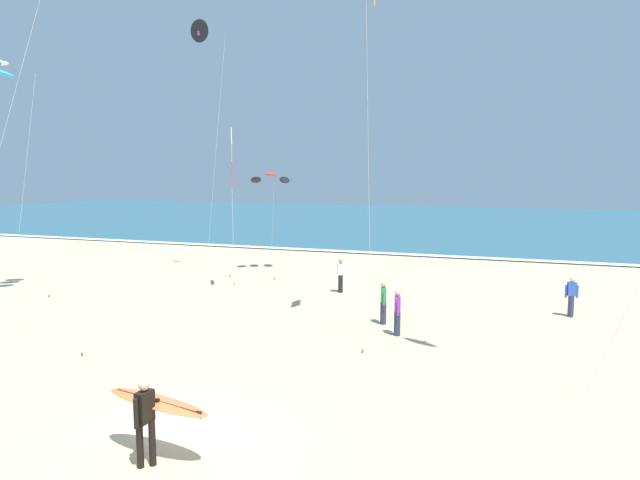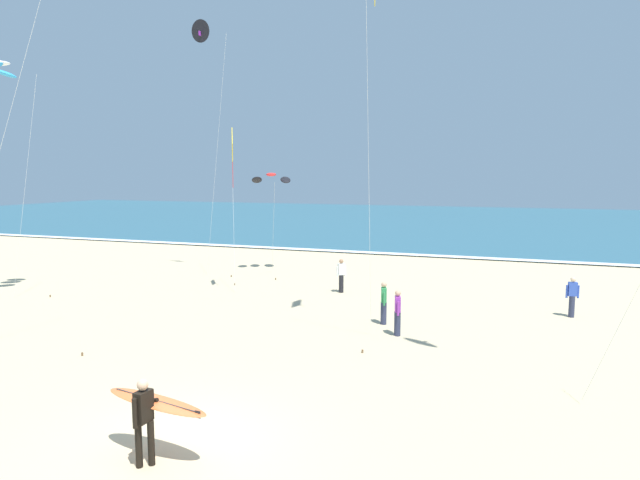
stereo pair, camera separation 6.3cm
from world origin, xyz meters
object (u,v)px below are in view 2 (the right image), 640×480
(bystander_white_top, at_px, (341,275))
(bystander_blue_top, at_px, (572,297))
(surfer_lead, at_px, (150,409))
(kite_arc_scarlet_distant, at_px, (271,178))
(bystander_purple_top, at_px, (398,313))
(bystander_green_top, at_px, (384,303))
(kite_delta_charcoal_close, at_px, (201,33))
(kite_diamond_golden_low, at_px, (232,148))

(bystander_white_top, distance_m, bystander_blue_top, 9.83)
(surfer_lead, xyz_separation_m, kite_arc_scarlet_distant, (-6.47, 19.61, 4.26))
(bystander_white_top, bearing_deg, bystander_purple_top, -56.83)
(bystander_green_top, bearing_deg, kite_arc_scarlet_distant, 134.40)
(surfer_lead, bearing_deg, kite_delta_charcoal_close, 118.35)
(bystander_purple_top, relative_size, bystander_white_top, 1.00)
(kite_arc_scarlet_distant, xyz_separation_m, kite_delta_charcoal_close, (-2.98, -2.09, 7.63))
(bystander_white_top, relative_size, bystander_green_top, 1.00)
(surfer_lead, bearing_deg, kite_diamond_golden_low, 112.50)
(bystander_purple_top, bearing_deg, kite_diamond_golden_low, 153.88)
(kite_arc_scarlet_distant, relative_size, bystander_green_top, 3.53)
(surfer_lead, height_order, bystander_blue_top, surfer_lead)
(kite_arc_scarlet_distant, relative_size, bystander_purple_top, 3.53)
(kite_arc_scarlet_distant, xyz_separation_m, bystander_purple_top, (9.26, -9.91, -4.50))
(bystander_green_top, bearing_deg, bystander_purple_top, -58.31)
(bystander_green_top, distance_m, bystander_blue_top, 7.49)
(bystander_purple_top, xyz_separation_m, bystander_green_top, (-0.77, 1.24, 0.00))
(bystander_blue_top, bearing_deg, kite_arc_scarlet_distant, 160.95)
(surfer_lead, distance_m, bystander_blue_top, 16.79)
(bystander_white_top, bearing_deg, kite_arc_scarlet_distant, 143.47)
(kite_delta_charcoal_close, distance_m, bystander_white_top, 14.86)
(surfer_lead, bearing_deg, bystander_white_top, 93.95)
(kite_diamond_golden_low, distance_m, kite_delta_charcoal_close, 8.11)
(bystander_purple_top, distance_m, bystander_green_top, 1.46)
(bystander_purple_top, height_order, bystander_green_top, same)
(kite_arc_scarlet_distant, distance_m, bystander_white_top, 8.07)
(kite_arc_scarlet_distant, bearing_deg, bystander_blue_top, -19.05)
(kite_diamond_golden_low, height_order, kite_delta_charcoal_close, kite_delta_charcoal_close)
(kite_delta_charcoal_close, distance_m, bystander_blue_top, 22.03)
(bystander_green_top, bearing_deg, bystander_white_top, 123.55)
(kite_diamond_golden_low, distance_m, bystander_blue_top, 15.58)
(bystander_blue_top, bearing_deg, bystander_purple_top, -141.43)
(surfer_lead, distance_m, bystander_green_top, 11.12)
(kite_arc_scarlet_distant, xyz_separation_m, bystander_green_top, (8.49, -8.67, -4.50))
(bystander_green_top, relative_size, bystander_blue_top, 1.00)
(kite_arc_scarlet_distant, relative_size, bystander_white_top, 3.53)
(surfer_lead, xyz_separation_m, bystander_purple_top, (2.79, 9.69, -0.24))
(bystander_white_top, distance_m, bystander_green_top, 5.61)
(kite_diamond_golden_low, xyz_separation_m, bystander_purple_top, (8.54, -4.19, -5.89))
(surfer_lead, relative_size, bystander_green_top, 1.46)
(surfer_lead, height_order, bystander_purple_top, surfer_lead)
(surfer_lead, distance_m, bystander_purple_top, 10.09)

